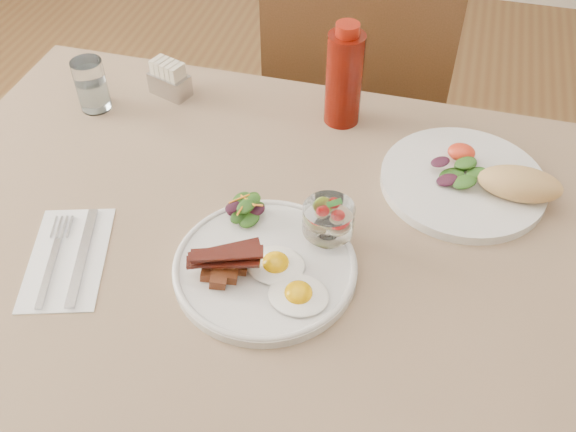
% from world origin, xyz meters
% --- Properties ---
extents(table, '(1.33, 0.88, 0.75)m').
position_xyz_m(table, '(0.00, 0.00, 0.66)').
color(table, '#54311A').
rests_on(table, ground).
extents(chair_far, '(0.42, 0.42, 0.93)m').
position_xyz_m(chair_far, '(0.00, 0.66, 0.52)').
color(chair_far, '#54311A').
rests_on(chair_far, ground).
extents(main_plate, '(0.28, 0.28, 0.02)m').
position_xyz_m(main_plate, '(-0.02, -0.07, 0.76)').
color(main_plate, silver).
rests_on(main_plate, table).
extents(fried_eggs, '(0.15, 0.14, 0.02)m').
position_xyz_m(fried_eggs, '(0.02, -0.10, 0.77)').
color(fried_eggs, white).
rests_on(fried_eggs, main_plate).
extents(bacon_potato_pile, '(0.12, 0.08, 0.05)m').
position_xyz_m(bacon_potato_pile, '(-0.07, -0.11, 0.79)').
color(bacon_potato_pile, brown).
rests_on(bacon_potato_pile, main_plate).
extents(side_salad, '(0.07, 0.07, 0.04)m').
position_xyz_m(side_salad, '(-0.08, 0.02, 0.79)').
color(side_salad, '#234813').
rests_on(side_salad, main_plate).
extents(fruit_cup, '(0.08, 0.08, 0.08)m').
position_xyz_m(fruit_cup, '(0.06, 0.00, 0.81)').
color(fruit_cup, white).
rests_on(fruit_cup, main_plate).
extents(second_plate, '(0.30, 0.28, 0.07)m').
position_xyz_m(second_plate, '(0.28, 0.20, 0.77)').
color(second_plate, silver).
rests_on(second_plate, table).
extents(ketchup_bottle, '(0.09, 0.09, 0.20)m').
position_xyz_m(ketchup_bottle, '(0.01, 0.33, 0.85)').
color(ketchup_bottle, '#570C04').
rests_on(ketchup_bottle, table).
extents(hot_sauce_bottle, '(0.05, 0.05, 0.13)m').
position_xyz_m(hot_sauce_bottle, '(0.03, 0.35, 0.82)').
color(hot_sauce_bottle, '#570C04').
rests_on(hot_sauce_bottle, table).
extents(sugar_caddy, '(0.09, 0.07, 0.07)m').
position_xyz_m(sugar_caddy, '(-0.34, 0.33, 0.78)').
color(sugar_caddy, '#B4B4B9').
rests_on(sugar_caddy, table).
extents(water_glass, '(0.06, 0.06, 0.10)m').
position_xyz_m(water_glass, '(-0.47, 0.25, 0.80)').
color(water_glass, white).
rests_on(water_glass, table).
extents(napkin_cutlery, '(0.17, 0.24, 0.01)m').
position_xyz_m(napkin_cutlery, '(-0.32, -0.13, 0.75)').
color(napkin_cutlery, white).
rests_on(napkin_cutlery, table).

